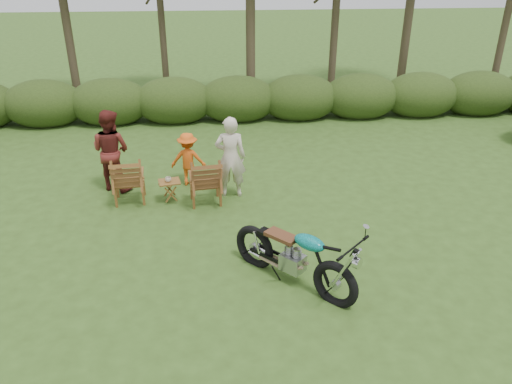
{
  "coord_description": "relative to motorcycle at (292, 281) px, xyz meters",
  "views": [
    {
      "loc": [
        -0.73,
        -6.55,
        4.99
      ],
      "look_at": [
        -0.03,
        1.74,
        0.9
      ],
      "focal_mm": 35.0,
      "sensor_mm": 36.0,
      "label": 1
    }
  ],
  "objects": [
    {
      "name": "lawn_chair_right",
      "position": [
        -1.44,
        2.98,
        0.0
      ],
      "size": [
        0.81,
        0.81,
        1.06
      ],
      "primitive_type": null,
      "rotation": [
        0.0,
        0.0,
        3.27
      ],
      "color": "brown",
      "rests_on": "ground"
    },
    {
      "name": "motorcycle",
      "position": [
        0.0,
        0.0,
        0.0
      ],
      "size": [
        2.24,
        2.26,
        1.32
      ],
      "primitive_type": null,
      "rotation": [
        0.0,
        0.0,
        -0.79
      ],
      "color": "#0EBBB7",
      "rests_on": "ground"
    },
    {
      "name": "adult_a",
      "position": [
        -0.87,
        3.31,
        0.0
      ],
      "size": [
        0.69,
        0.48,
        1.82
      ],
      "primitive_type": "imported",
      "rotation": [
        0.0,
        0.0,
        3.08
      ],
      "color": "beige",
      "rests_on": "ground"
    },
    {
      "name": "side_table",
      "position": [
        -2.21,
        3.1,
        0.24
      ],
      "size": [
        0.54,
        0.48,
        0.49
      ],
      "primitive_type": null,
      "rotation": [
        0.0,
        0.0,
        0.19
      ],
      "color": "brown",
      "rests_on": "ground"
    },
    {
      "name": "adult_b",
      "position": [
        -3.51,
        3.9,
        0.0
      ],
      "size": [
        1.12,
        1.03,
        1.86
      ],
      "primitive_type": "imported",
      "rotation": [
        0.0,
        0.0,
        2.68
      ],
      "color": "maroon",
      "rests_on": "ground"
    },
    {
      "name": "lawn_chair_left",
      "position": [
        -3.07,
        3.19,
        0.0
      ],
      "size": [
        0.79,
        0.79,
        1.06
      ],
      "primitive_type": null,
      "rotation": [
        0.0,
        0.0,
        3.24
      ],
      "color": "brown",
      "rests_on": "ground"
    },
    {
      "name": "cup",
      "position": [
        -2.22,
        3.08,
        0.54
      ],
      "size": [
        0.15,
        0.15,
        0.1
      ],
      "primitive_type": "imported",
      "rotation": [
        0.0,
        0.0,
        0.22
      ],
      "color": "beige",
      "rests_on": "side_table"
    },
    {
      "name": "child",
      "position": [
        -1.82,
        3.96,
        0.0
      ],
      "size": [
        0.86,
        0.55,
        1.25
      ],
      "primitive_type": "imported",
      "rotation": [
        0.0,
        0.0,
        3.03
      ],
      "color": "#DD5514",
      "rests_on": "ground"
    },
    {
      "name": "ground",
      "position": [
        -0.44,
        -0.16,
        0.0
      ],
      "size": [
        80.0,
        80.0,
        0.0
      ],
      "primitive_type": "plane",
      "color": "#2D4617",
      "rests_on": "ground"
    }
  ]
}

